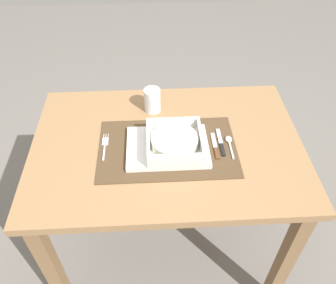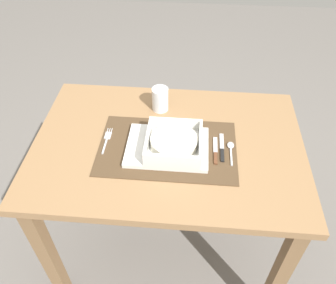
{
  "view_description": "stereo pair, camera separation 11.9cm",
  "coord_description": "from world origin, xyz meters",
  "px_view_note": "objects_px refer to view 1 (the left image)",
  "views": [
    {
      "loc": [
        -0.05,
        -0.87,
        1.58
      ],
      "look_at": [
        0.0,
        -0.02,
        0.75
      ],
      "focal_mm": 36.9,
      "sensor_mm": 36.0,
      "label": 1
    },
    {
      "loc": [
        0.07,
        -0.87,
        1.58
      ],
      "look_at": [
        0.0,
        -0.02,
        0.75
      ],
      "focal_mm": 36.9,
      "sensor_mm": 36.0,
      "label": 2
    }
  ],
  "objects_px": {
    "bread_knife": "(215,147)",
    "fork": "(105,145)",
    "dining_table": "(167,164)",
    "drinking_glass": "(152,101)",
    "porridge_bowl": "(175,142)",
    "butter_knife": "(221,144)",
    "spoon": "(229,141)"
  },
  "relations": [
    {
      "from": "porridge_bowl",
      "to": "drinking_glass",
      "type": "bearing_deg",
      "value": 106.86
    },
    {
      "from": "fork",
      "to": "dining_table",
      "type": "bearing_deg",
      "value": -2.81
    },
    {
      "from": "porridge_bowl",
      "to": "fork",
      "type": "height_order",
      "value": "porridge_bowl"
    },
    {
      "from": "fork",
      "to": "butter_knife",
      "type": "relative_size",
      "value": 0.95
    },
    {
      "from": "dining_table",
      "to": "bread_knife",
      "type": "relative_size",
      "value": 7.52
    },
    {
      "from": "porridge_bowl",
      "to": "butter_knife",
      "type": "bearing_deg",
      "value": 6.97
    },
    {
      "from": "dining_table",
      "to": "drinking_glass",
      "type": "bearing_deg",
      "value": 103.75
    },
    {
      "from": "fork",
      "to": "butter_knife",
      "type": "xyz_separation_m",
      "value": [
        0.41,
        -0.02,
        0.0
      ]
    },
    {
      "from": "drinking_glass",
      "to": "dining_table",
      "type": "bearing_deg",
      "value": -76.25
    },
    {
      "from": "fork",
      "to": "butter_knife",
      "type": "bearing_deg",
      "value": -5.61
    },
    {
      "from": "dining_table",
      "to": "bread_knife",
      "type": "bearing_deg",
      "value": -12.37
    },
    {
      "from": "porridge_bowl",
      "to": "dining_table",
      "type": "bearing_deg",
      "value": 120.25
    },
    {
      "from": "dining_table",
      "to": "fork",
      "type": "xyz_separation_m",
      "value": [
        -0.22,
        -0.0,
        0.12
      ]
    },
    {
      "from": "spoon",
      "to": "dining_table",
      "type": "bearing_deg",
      "value": 177.22
    },
    {
      "from": "dining_table",
      "to": "fork",
      "type": "distance_m",
      "value": 0.25
    },
    {
      "from": "porridge_bowl",
      "to": "butter_knife",
      "type": "relative_size",
      "value": 1.37
    },
    {
      "from": "butter_knife",
      "to": "fork",
      "type": "bearing_deg",
      "value": 179.74
    },
    {
      "from": "bread_knife",
      "to": "fork",
      "type": "bearing_deg",
      "value": 169.79
    },
    {
      "from": "drinking_glass",
      "to": "butter_knife",
      "type": "bearing_deg",
      "value": -41.77
    },
    {
      "from": "butter_knife",
      "to": "drinking_glass",
      "type": "bearing_deg",
      "value": 140.64
    },
    {
      "from": "dining_table",
      "to": "porridge_bowl",
      "type": "relative_size",
      "value": 5.13
    },
    {
      "from": "dining_table",
      "to": "bread_knife",
      "type": "distance_m",
      "value": 0.21
    },
    {
      "from": "dining_table",
      "to": "porridge_bowl",
      "type": "bearing_deg",
      "value": -59.75
    },
    {
      "from": "fork",
      "to": "bread_knife",
      "type": "relative_size",
      "value": 1.02
    },
    {
      "from": "spoon",
      "to": "bread_knife",
      "type": "distance_m",
      "value": 0.06
    },
    {
      "from": "porridge_bowl",
      "to": "bread_knife",
      "type": "relative_size",
      "value": 1.47
    },
    {
      "from": "fork",
      "to": "drinking_glass",
      "type": "relative_size",
      "value": 1.38
    },
    {
      "from": "spoon",
      "to": "butter_knife",
      "type": "height_order",
      "value": "spoon"
    },
    {
      "from": "spoon",
      "to": "porridge_bowl",
      "type": "bearing_deg",
      "value": -171.55
    },
    {
      "from": "dining_table",
      "to": "fork",
      "type": "bearing_deg",
      "value": -179.88
    },
    {
      "from": "porridge_bowl",
      "to": "bread_knife",
      "type": "xyz_separation_m",
      "value": [
        0.14,
        0.0,
        -0.04
      ]
    },
    {
      "from": "porridge_bowl",
      "to": "butter_knife",
      "type": "distance_m",
      "value": 0.17
    }
  ]
}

